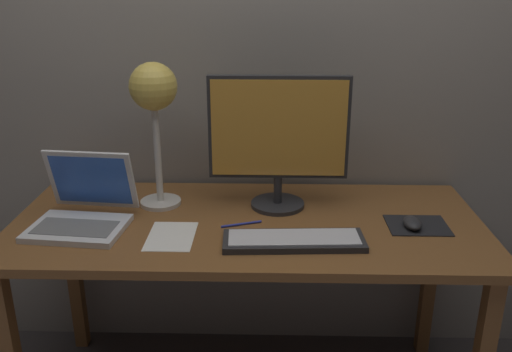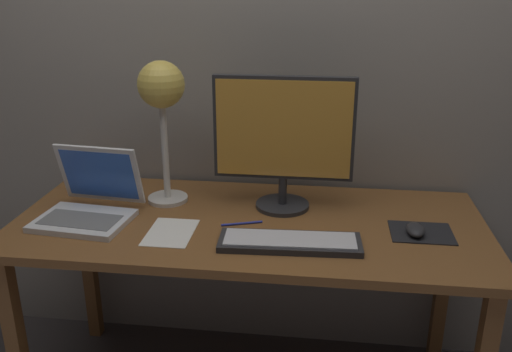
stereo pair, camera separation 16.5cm
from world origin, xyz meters
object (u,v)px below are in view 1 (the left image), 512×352
Objects in this scene: monitor at (279,135)px; pen at (241,224)px; laptop at (84,205)px; desk_lamp at (154,97)px; mouse at (412,223)px; keyboard_main at (294,240)px.

monitor is 3.47× the size of pen.
laptop is 0.43m from desk_lamp.
laptop is at bearing -143.44° from desk_lamp.
desk_lamp reaches higher than pen.
mouse is (1.09, -0.02, -0.05)m from laptop.
keyboard_main is 4.65× the size of mouse.
keyboard_main is 0.71m from laptop.
mouse is (0.44, -0.17, -0.25)m from monitor.
keyboard_main is 0.68m from desk_lamp.
desk_lamp is at bearing 178.87° from monitor.
mouse reaches higher than keyboard_main.
laptop is (-0.70, 0.14, 0.05)m from keyboard_main.
keyboard_main is 1.35× the size of laptop.
desk_lamp is (-0.43, 0.01, 0.13)m from monitor.
monitor is 5.06× the size of mouse.
desk_lamp reaches higher than laptop.
desk_lamp reaches higher than keyboard_main.
laptop reaches higher than pen.
pen is (0.30, -0.17, -0.39)m from desk_lamp.
mouse is at bearing 16.91° from keyboard_main.
pen is (-0.56, 0.01, -0.02)m from mouse.
mouse is at bearing -1.08° from pen.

